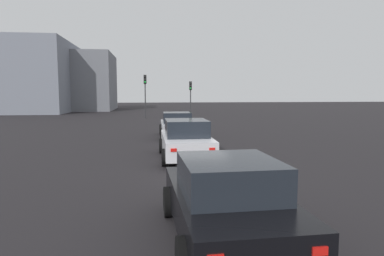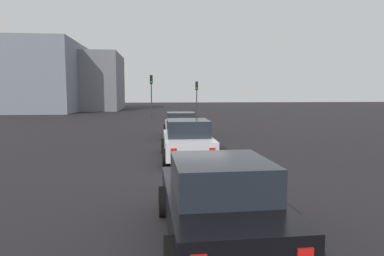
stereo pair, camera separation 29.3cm
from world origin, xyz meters
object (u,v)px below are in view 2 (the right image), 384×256
Objects in this scene: car_black_third at (219,201)px; traffic_light_near_right at (197,92)px; car_white_second at (187,140)px; car_silver_lead at (181,125)px; traffic_light_near_left at (151,87)px.

traffic_light_near_right reaches higher than car_black_third.
car_black_third is (-7.49, 0.09, -0.03)m from car_white_second.
traffic_light_near_right is at bearing -7.68° from car_white_second.
traffic_light_near_left is at bearing 8.62° from car_silver_lead.
traffic_light_near_left reaches higher than car_white_second.
car_silver_lead is 1.08× the size of traffic_light_near_right.
car_white_second is at bearing -2.31° from car_black_third.
traffic_light_near_left reaches higher than car_black_third.
traffic_light_near_left is (14.79, 1.99, 2.45)m from car_silver_lead.
traffic_light_near_right is (0.84, -4.74, -0.42)m from traffic_light_near_left.
car_white_second is 0.98× the size of traffic_light_near_left.
car_black_third is at bearing 179.06° from car_white_second.
car_silver_lead is 6.76m from car_white_second.
traffic_light_near_right reaches higher than car_silver_lead.
car_white_second is 7.49m from car_black_third.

